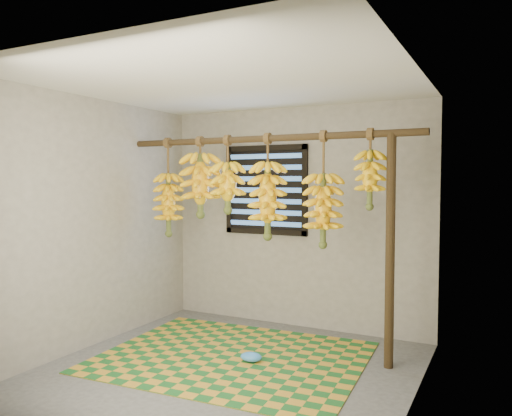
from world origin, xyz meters
The scene contains 16 objects.
floor centered at (0.00, 0.00, -0.01)m, with size 3.00×3.00×0.01m, color #4D4D4D.
ceiling centered at (0.00, 0.00, 2.40)m, with size 3.00×3.00×0.01m, color silver.
wall_back centered at (0.00, 1.50, 1.20)m, with size 3.00×0.01×2.40m, color gray.
wall_left centered at (-1.50, 0.00, 1.20)m, with size 0.01×3.00×2.40m, color gray.
wall_right centered at (1.50, 0.00, 1.20)m, with size 0.01×3.00×2.40m, color gray.
window centered at (-0.35, 1.48, 1.50)m, with size 1.00×0.04×1.00m.
hanging_pole centered at (0.00, 0.70, 2.00)m, with size 0.06×0.06×3.00m, color #3A2916.
support_post centered at (1.20, 0.70, 1.00)m, with size 0.08×0.08×2.00m, color #3A2916.
woven_mat centered at (-0.11, 0.31, 0.01)m, with size 2.31×1.84×0.01m, color #1B5E23.
plastic_bag centered at (0.09, 0.27, 0.05)m, with size 0.20×0.14×0.08m, color #3D8FE4.
banana_bunch_a centered at (-1.11, 0.70, 1.36)m, with size 0.30×0.30×1.03m.
banana_bunch_b centered at (-0.71, 0.70, 1.56)m, with size 0.38×0.38×0.81m.
banana_bunch_c centered at (-0.39, 0.70, 1.54)m, with size 0.32×0.32×0.76m.
banana_bunch_d centered at (0.05, 0.70, 1.42)m, with size 0.33×0.33×1.00m.
banana_bunch_e centered at (0.60, 0.70, 1.34)m, with size 0.35×0.35×1.05m.
banana_bunch_f centered at (1.02, 0.70, 1.62)m, with size 0.26×0.26×0.69m.
Camera 1 is at (2.09, -3.56, 1.60)m, focal length 35.00 mm.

